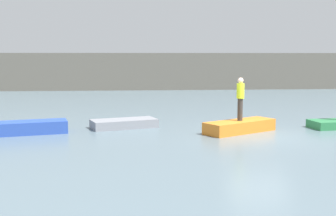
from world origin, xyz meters
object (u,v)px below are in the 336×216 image
rowboat_orange (240,126)px  rowboat_blue (19,128)px  person_hiviz_shirt (240,97)px  rowboat_grey (124,123)px

rowboat_orange → rowboat_blue: bearing=147.1°
rowboat_blue → person_hiviz_shirt: bearing=-15.8°
rowboat_blue → person_hiviz_shirt: person_hiviz_shirt is taller
rowboat_blue → rowboat_orange: (9.21, -0.32, -0.01)m
rowboat_grey → person_hiviz_shirt: 5.34m
rowboat_grey → rowboat_orange: (4.91, -1.60, 0.06)m
rowboat_blue → rowboat_grey: (4.30, 1.28, -0.07)m
person_hiviz_shirt → rowboat_grey: bearing=161.9°
rowboat_blue → rowboat_grey: size_ratio=1.33×
rowboat_grey → rowboat_orange: 5.17m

